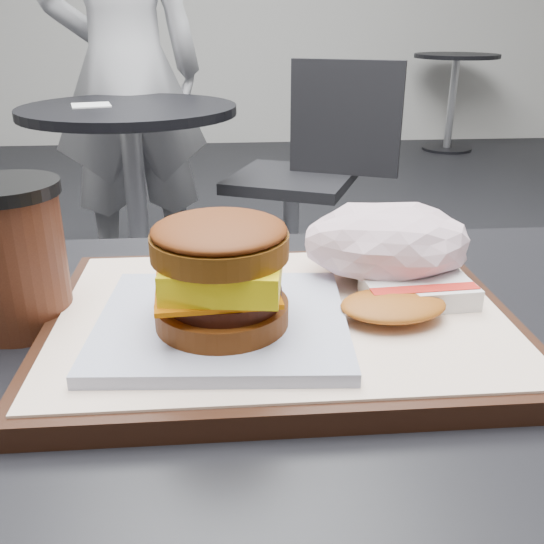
{
  "coord_description": "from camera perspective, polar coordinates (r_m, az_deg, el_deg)",
  "views": [
    {
      "loc": [
        -0.05,
        -0.39,
        1.01
      ],
      "look_at": [
        -0.01,
        0.03,
        0.83
      ],
      "focal_mm": 40.0,
      "sensor_mm": 36.0,
      "label": 1
    }
  ],
  "objects": [
    {
      "name": "serving_tray",
      "position": [
        0.5,
        0.86,
        -4.64
      ],
      "size": [
        0.38,
        0.28,
        0.02
      ],
      "color": "black",
      "rests_on": "customer_table"
    },
    {
      "name": "breakfast_sandwich",
      "position": [
        0.45,
        -4.75,
        -1.26
      ],
      "size": [
        0.2,
        0.18,
        0.09
      ],
      "color": "silver",
      "rests_on": "serving_tray"
    },
    {
      "name": "hash_brown",
      "position": [
        0.51,
        12.62,
        -2.35
      ],
      "size": [
        0.12,
        0.1,
        0.02
      ],
      "color": "white",
      "rests_on": "serving_tray"
    },
    {
      "name": "crumpled_wrapper",
      "position": [
        0.56,
        10.85,
        2.74
      ],
      "size": [
        0.15,
        0.12,
        0.07
      ],
      "primitive_type": null,
      "color": "white",
      "rests_on": "serving_tray"
    },
    {
      "name": "coffee_cup",
      "position": [
        0.54,
        -23.11,
        1.43
      ],
      "size": [
        0.09,
        0.09,
        0.13
      ],
      "color": "#3F1B0F",
      "rests_on": "customer_table"
    },
    {
      "name": "neighbor_table",
      "position": [
        2.12,
        -12.9,
        9.65
      ],
      "size": [
        0.7,
        0.7,
        0.75
      ],
      "color": "black",
      "rests_on": "ground"
    },
    {
      "name": "napkin",
      "position": [
        2.1,
        -16.67,
        14.81
      ],
      "size": [
        0.15,
        0.15,
        0.0
      ],
      "primitive_type": "cube",
      "rotation": [
        0.0,
        0.0,
        0.25
      ],
      "color": "white",
      "rests_on": "neighbor_table"
    },
    {
      "name": "neighbor_chair",
      "position": [
        2.25,
        3.62,
        9.9
      ],
      "size": [
        0.66,
        0.55,
        0.88
      ],
      "color": "#9C9DA1",
      "rests_on": "ground"
    },
    {
      "name": "patron",
      "position": [
        2.5,
        -13.66,
        17.98
      ],
      "size": [
        0.66,
        0.49,
        1.65
      ],
      "primitive_type": "imported",
      "rotation": [
        0.0,
        0.0,
        3.31
      ],
      "color": "silver",
      "rests_on": "ground"
    },
    {
      "name": "bg_table_far",
      "position": [
        5.25,
        16.78,
        17.01
      ],
      "size": [
        0.66,
        0.66,
        0.75
      ],
      "color": "black",
      "rests_on": "ground"
    }
  ]
}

